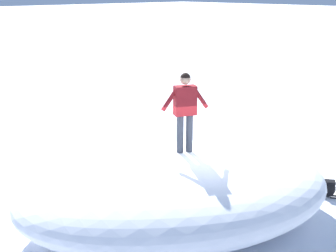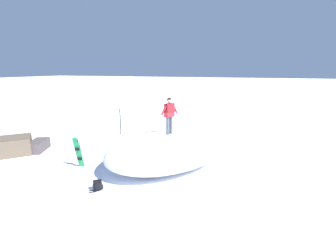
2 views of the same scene
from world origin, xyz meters
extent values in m
plane|color=white|center=(0.00, 0.00, 0.00)|extent=(240.00, 240.00, 0.00)
ellipsoid|color=white|center=(0.56, -0.13, 0.76)|extent=(7.72, 6.71, 1.51)
cylinder|color=#333842|center=(0.38, -0.23, 1.91)|extent=(0.14, 0.14, 0.79)
cylinder|color=#333842|center=(0.20, -0.14, 1.91)|extent=(0.14, 0.14, 0.79)
cube|color=maroon|center=(0.29, -0.19, 2.59)|extent=(0.49, 0.39, 0.59)
sphere|color=tan|center=(0.29, -0.19, 3.03)|extent=(0.21, 0.21, 0.21)
cylinder|color=maroon|center=(0.57, -0.32, 2.65)|extent=(0.37, 0.24, 0.49)
cylinder|color=maroon|center=(0.02, -0.05, 2.65)|extent=(0.37, 0.24, 0.49)
sphere|color=black|center=(0.29, -0.19, 3.05)|extent=(0.20, 0.20, 0.20)
ellipsoid|color=black|center=(-2.87, 1.45, 0.21)|extent=(0.39, 0.42, 0.42)
ellipsoid|color=black|center=(-2.78, 1.32, 0.15)|extent=(0.20, 0.18, 0.20)
cube|color=black|center=(-2.87, 1.45, 0.39)|extent=(0.33, 0.35, 0.06)
cylinder|color=black|center=(-2.92, 1.65, 0.01)|extent=(0.17, 0.23, 0.04)
cylinder|color=black|center=(-3.03, 1.58, 0.01)|extent=(0.17, 0.23, 0.04)
camera|label=1|loc=(6.23, 5.65, 4.70)|focal=46.39mm
camera|label=2|loc=(-9.57, -3.73, 4.36)|focal=25.88mm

